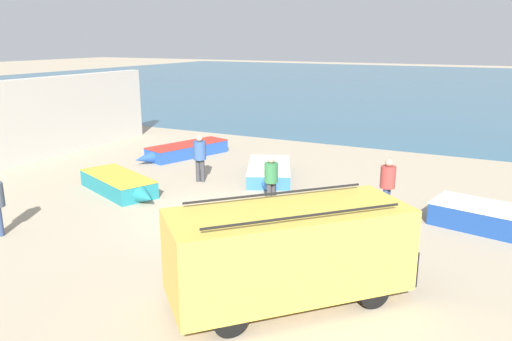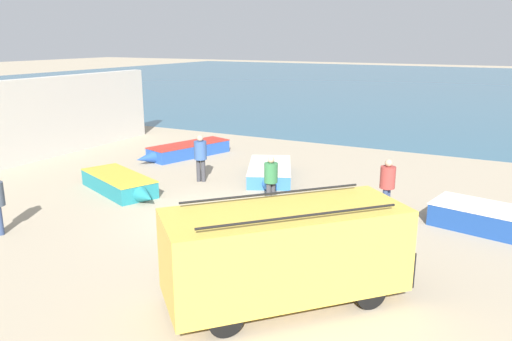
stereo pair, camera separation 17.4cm
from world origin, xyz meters
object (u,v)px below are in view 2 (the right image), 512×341
object	(u,v)px
fishing_rowboat_1	(186,150)
fisherman_2	(387,182)
fishing_rowboat_0	(270,172)
fisherman_1	(271,177)
fisherman_0	(200,154)
fishing_rowboat_3	(508,222)
fishing_rowboat_2	(120,184)
parked_van	(286,250)

from	to	relation	value
fishing_rowboat_1	fisherman_2	bearing A→B (deg)	88.32
fishing_rowboat_0	fisherman_1	size ratio (longest dim) A/B	2.48
fishing_rowboat_1	fisherman_0	bearing A→B (deg)	60.79
fishing_rowboat_1	fisherman_1	world-z (taller)	fisherman_1
fisherman_0	fisherman_1	world-z (taller)	fisherman_0
fisherman_1	fisherman_2	distance (m)	3.64
fishing_rowboat_1	fisherman_0	xyz separation A→B (m)	(2.95, -3.16, 0.78)
fishing_rowboat_0	fishing_rowboat_1	world-z (taller)	fishing_rowboat_1
fishing_rowboat_3	fisherman_0	size ratio (longest dim) A/B	2.57
fishing_rowboat_0	fisherman_2	size ratio (longest dim) A/B	2.35
fishing_rowboat_2	fisherman_2	size ratio (longest dim) A/B	2.36
fisherman_1	fishing_rowboat_0	bearing A→B (deg)	-33.90
fishing_rowboat_1	fishing_rowboat_2	world-z (taller)	fishing_rowboat_2
fisherman_1	fisherman_2	size ratio (longest dim) A/B	0.95
fishing_rowboat_1	fisherman_0	size ratio (longest dim) A/B	2.67
fishing_rowboat_1	fisherman_1	size ratio (longest dim) A/B	2.87
fishing_rowboat_0	fishing_rowboat_3	xyz separation A→B (m)	(8.39, -1.99, 0.07)
fishing_rowboat_0	fisherman_0	xyz separation A→B (m)	(-2.18, -1.54, 0.81)
fishing_rowboat_0	fisherman_2	xyz separation A→B (m)	(4.99, -1.96, 0.78)
fisherman_0	fisherman_2	distance (m)	7.18
fishing_rowboat_3	parked_van	bearing A→B (deg)	-110.80
fisherman_0	parked_van	bearing A→B (deg)	-154.00
fishing_rowboat_0	fisherman_1	world-z (taller)	fisherman_1
fishing_rowboat_0	fishing_rowboat_2	world-z (taller)	fishing_rowboat_2
fisherman_1	fisherman_2	bearing A→B (deg)	-135.12
parked_van	fishing_rowboat_3	bearing A→B (deg)	10.73
parked_van	fishing_rowboat_2	world-z (taller)	parked_van
fishing_rowboat_2	parked_van	bearing A→B (deg)	-4.41
fishing_rowboat_0	fishing_rowboat_1	size ratio (longest dim) A/B	0.86
fishing_rowboat_0	fishing_rowboat_3	world-z (taller)	fishing_rowboat_3
parked_van	fisherman_1	xyz separation A→B (m)	(-2.94, 5.28, -0.12)
fisherman_0	fisherman_2	size ratio (longest dim) A/B	1.02
parked_van	fishing_rowboat_3	distance (m)	7.43
parked_van	fishing_rowboat_3	xyz separation A→B (m)	(3.98, 6.23, -0.78)
parked_van	fishing_rowboat_2	xyz separation A→B (m)	(-8.37, 4.20, -0.82)
fishing_rowboat_0	fisherman_1	xyz separation A→B (m)	(1.48, -2.93, 0.73)
fishing_rowboat_3	fisherman_1	bearing A→B (deg)	-160.48
fishing_rowboat_0	fisherman_2	world-z (taller)	fisherman_2
fishing_rowboat_1	fishing_rowboat_3	size ratio (longest dim) A/B	1.04
fisherman_1	fisherman_0	bearing A→B (deg)	8.42
parked_van	fishing_rowboat_3	size ratio (longest dim) A/B	1.06
fishing_rowboat_2	fishing_rowboat_3	distance (m)	12.52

